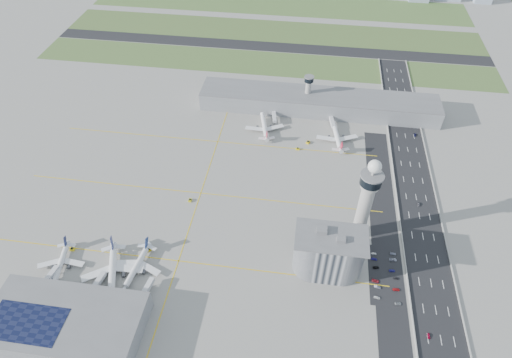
# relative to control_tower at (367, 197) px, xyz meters

# --- Properties ---
(ground) EXTENTS (1000.00, 1000.00, 0.00)m
(ground) POSITION_rel_control_tower_xyz_m (-72.00, -8.00, -35.04)
(ground) COLOR #9D9A92
(grass_strip_0) EXTENTS (480.00, 50.00, 0.08)m
(grass_strip_0) POSITION_rel_control_tower_xyz_m (-92.00, 217.00, -35.00)
(grass_strip_0) COLOR #4D6730
(grass_strip_0) RESTS_ON ground
(grass_strip_1) EXTENTS (480.00, 60.00, 0.08)m
(grass_strip_1) POSITION_rel_control_tower_xyz_m (-92.00, 292.00, -35.00)
(grass_strip_1) COLOR #49602D
(grass_strip_1) RESTS_ON ground
(grass_strip_2) EXTENTS (480.00, 70.00, 0.08)m
(grass_strip_2) POSITION_rel_control_tower_xyz_m (-92.00, 372.00, -35.00)
(grass_strip_2) COLOR #456630
(grass_strip_2) RESTS_ON ground
(runway) EXTENTS (480.00, 22.00, 0.10)m
(runway) POSITION_rel_control_tower_xyz_m (-92.00, 254.00, -34.98)
(runway) COLOR black
(runway) RESTS_ON ground
(highway) EXTENTS (28.00, 500.00, 0.10)m
(highway) POSITION_rel_control_tower_xyz_m (43.00, -8.00, -34.99)
(highway) COLOR black
(highway) RESTS_ON ground
(barrier_left) EXTENTS (0.60, 500.00, 1.20)m
(barrier_left) POSITION_rel_control_tower_xyz_m (29.00, -8.00, -34.44)
(barrier_left) COLOR #9E9E99
(barrier_left) RESTS_ON ground
(barrier_right) EXTENTS (0.60, 500.00, 1.20)m
(barrier_right) POSITION_rel_control_tower_xyz_m (57.00, -8.00, -34.44)
(barrier_right) COLOR #9E9E99
(barrier_right) RESTS_ON ground
(landside_road) EXTENTS (18.00, 260.00, 0.08)m
(landside_road) POSITION_rel_control_tower_xyz_m (18.00, -18.00, -35.00)
(landside_road) COLOR black
(landside_road) RESTS_ON ground
(parking_lot) EXTENTS (20.00, 44.00, 0.10)m
(parking_lot) POSITION_rel_control_tower_xyz_m (16.00, -30.00, -34.99)
(parking_lot) COLOR black
(parking_lot) RESTS_ON ground
(taxiway_line_h_0) EXTENTS (260.00, 0.60, 0.01)m
(taxiway_line_h_0) POSITION_rel_control_tower_xyz_m (-112.00, -38.00, -35.04)
(taxiway_line_h_0) COLOR yellow
(taxiway_line_h_0) RESTS_ON ground
(taxiway_line_h_1) EXTENTS (260.00, 0.60, 0.01)m
(taxiway_line_h_1) POSITION_rel_control_tower_xyz_m (-112.00, 22.00, -35.04)
(taxiway_line_h_1) COLOR yellow
(taxiway_line_h_1) RESTS_ON ground
(taxiway_line_h_2) EXTENTS (260.00, 0.60, 0.01)m
(taxiway_line_h_2) POSITION_rel_control_tower_xyz_m (-112.00, 82.00, -35.04)
(taxiway_line_h_2) COLOR yellow
(taxiway_line_h_2) RESTS_ON ground
(taxiway_line_v) EXTENTS (0.60, 260.00, 0.01)m
(taxiway_line_v) POSITION_rel_control_tower_xyz_m (-112.00, 22.00, -35.04)
(taxiway_line_v) COLOR yellow
(taxiway_line_v) RESTS_ON ground
(control_tower) EXTENTS (14.00, 14.00, 64.50)m
(control_tower) POSITION_rel_control_tower_xyz_m (0.00, 0.00, 0.00)
(control_tower) COLOR #ADAAA5
(control_tower) RESTS_ON ground
(secondary_tower) EXTENTS (8.60, 8.60, 31.90)m
(secondary_tower) POSITION_rel_control_tower_xyz_m (-42.00, 142.00, -16.24)
(secondary_tower) COLOR #ADAAA5
(secondary_tower) RESTS_ON ground
(admin_building) EXTENTS (42.00, 24.00, 33.50)m
(admin_building) POSITION_rel_control_tower_xyz_m (-20.01, -30.00, -19.74)
(admin_building) COLOR #B2B2B7
(admin_building) RESTS_ON ground
(terminal_pier) EXTENTS (210.00, 32.00, 15.80)m
(terminal_pier) POSITION_rel_control_tower_xyz_m (-32.00, 140.00, -27.14)
(terminal_pier) COLOR gray
(terminal_pier) RESTS_ON ground
(near_terminal) EXTENTS (84.00, 42.00, 13.00)m
(near_terminal) POSITION_rel_control_tower_xyz_m (-160.07, -90.02, -28.62)
(near_terminal) COLOR gray
(near_terminal) RESTS_ON ground
(airplane_near_a) EXTENTS (34.96, 39.02, 9.56)m
(airplane_near_a) POSITION_rel_control_tower_xyz_m (-182.66, -52.52, -30.26)
(airplane_near_a) COLOR white
(airplane_near_a) RESTS_ON ground
(airplane_near_b) EXTENTS (50.09, 54.18, 12.40)m
(airplane_near_b) POSITION_rel_control_tower_xyz_m (-148.21, -54.45, -28.84)
(airplane_near_b) COLOR white
(airplane_near_b) RESTS_ON ground
(airplane_near_c) EXTENTS (35.54, 40.43, 10.38)m
(airplane_near_c) POSITION_rel_control_tower_xyz_m (-135.49, -48.04, -29.85)
(airplane_near_c) COLOR white
(airplane_near_c) RESTS_ON ground
(airplane_far_a) EXTENTS (41.75, 46.14, 11.05)m
(airplane_far_a) POSITION_rel_control_tower_xyz_m (-75.75, 104.20, -29.52)
(airplane_far_a) COLOR white
(airplane_far_a) RESTS_ON ground
(airplane_far_b) EXTENTS (41.26, 46.25, 11.45)m
(airplane_far_b) POSITION_rel_control_tower_xyz_m (-14.50, 99.06, -29.31)
(airplane_far_b) COLOR white
(airplane_far_b) RESTS_ON ground
(jet_bridge_near_0) EXTENTS (5.39, 14.31, 5.70)m
(jet_bridge_near_0) POSITION_rel_control_tower_xyz_m (-185.00, -69.00, -32.19)
(jet_bridge_near_0) COLOR silver
(jet_bridge_near_0) RESTS_ON ground
(jet_bridge_near_1) EXTENTS (5.39, 14.31, 5.70)m
(jet_bridge_near_1) POSITION_rel_control_tower_xyz_m (-155.00, -69.00, -32.19)
(jet_bridge_near_1) COLOR silver
(jet_bridge_near_1) RESTS_ON ground
(jet_bridge_near_2) EXTENTS (5.39, 14.31, 5.70)m
(jet_bridge_near_2) POSITION_rel_control_tower_xyz_m (-125.00, -69.00, -32.19)
(jet_bridge_near_2) COLOR silver
(jet_bridge_near_2) RESTS_ON ground
(jet_bridge_far_0) EXTENTS (5.39, 14.31, 5.70)m
(jet_bridge_far_0) POSITION_rel_control_tower_xyz_m (-70.00, 124.00, -32.19)
(jet_bridge_far_0) COLOR silver
(jet_bridge_far_0) RESTS_ON ground
(jet_bridge_far_1) EXTENTS (5.39, 14.31, 5.70)m
(jet_bridge_far_1) POSITION_rel_control_tower_xyz_m (-20.00, 124.00, -32.19)
(jet_bridge_far_1) COLOR silver
(jet_bridge_far_1) RESTS_ON ground
(tug_0) EXTENTS (3.22, 2.32, 1.80)m
(tug_0) POSITION_rel_control_tower_xyz_m (-181.80, -39.40, -34.14)
(tug_0) COLOR yellow
(tug_0) RESTS_ON ground
(tug_1) EXTENTS (3.46, 3.48, 1.69)m
(tug_1) POSITION_rel_control_tower_xyz_m (-132.98, -32.90, -34.20)
(tug_1) COLOR #DEBE0E
(tug_1) RESTS_ON ground
(tug_2) EXTENTS (3.23, 2.54, 1.67)m
(tug_2) POSITION_rel_control_tower_xyz_m (-142.71, -45.47, -34.20)
(tug_2) COLOR #FAD000
(tug_2) RESTS_ON ground
(tug_3) EXTENTS (2.16, 3.05, 1.73)m
(tug_3) POSITION_rel_control_tower_xyz_m (-117.69, 13.29, -34.18)
(tug_3) COLOR #D4C70E
(tug_3) RESTS_ON ground
(tug_4) EXTENTS (3.39, 4.00, 1.97)m
(tug_4) POSITION_rel_control_tower_xyz_m (-37.78, 90.80, -34.05)
(tug_4) COLOR yellow
(tug_4) RESTS_ON ground
(tug_5) EXTENTS (3.04, 2.23, 1.67)m
(tug_5) POSITION_rel_control_tower_xyz_m (-45.61, 81.23, -34.21)
(tug_5) COLOR yellow
(tug_5) RESTS_ON ground
(car_lot_0) EXTENTS (3.78, 1.99, 1.23)m
(car_lot_0) POSITION_rel_control_tower_xyz_m (10.07, -46.88, -34.43)
(car_lot_0) COLOR white
(car_lot_0) RESTS_ON ground
(car_lot_1) EXTENTS (4.10, 1.93, 1.30)m
(car_lot_1) POSITION_rel_control_tower_xyz_m (10.72, -39.69, -34.39)
(car_lot_1) COLOR gray
(car_lot_1) RESTS_ON ground
(car_lot_2) EXTENTS (4.58, 2.66, 1.20)m
(car_lot_2) POSITION_rel_control_tower_xyz_m (9.82, -35.60, -34.44)
(car_lot_2) COLOR #AB2533
(car_lot_2) RESTS_ON ground
(car_lot_3) EXTENTS (4.26, 2.30, 1.17)m
(car_lot_3) POSITION_rel_control_tower_xyz_m (10.68, -25.74, -34.45)
(car_lot_3) COLOR black
(car_lot_3) RESTS_ON ground
(car_lot_4) EXTENTS (3.86, 1.72, 1.29)m
(car_lot_4) POSITION_rel_control_tower_xyz_m (9.84, -19.53, -34.40)
(car_lot_4) COLOR navy
(car_lot_4) RESTS_ON ground
(car_lot_5) EXTENTS (3.46, 1.58, 1.10)m
(car_lot_5) POSITION_rel_control_tower_xyz_m (9.89, -15.34, -34.49)
(car_lot_5) COLOR silver
(car_lot_5) RESTS_ON ground
(car_lot_6) EXTENTS (4.15, 2.37, 1.09)m
(car_lot_6) POSITION_rel_control_tower_xyz_m (21.84, -49.18, -34.50)
(car_lot_6) COLOR #999EA2
(car_lot_6) RESTS_ON ground
(car_lot_7) EXTENTS (4.30, 2.08, 1.21)m
(car_lot_7) POSITION_rel_control_tower_xyz_m (21.64, -39.90, -34.44)
(car_lot_7) COLOR #B1161B
(car_lot_7) RESTS_ON ground
(car_lot_8) EXTENTS (3.32, 1.49, 1.11)m
(car_lot_8) POSITION_rel_control_tower_xyz_m (22.20, -31.96, -34.49)
(car_lot_8) COLOR #26262A
(car_lot_8) RESTS_ON ground
(car_lot_9) EXTENTS (3.78, 1.68, 1.21)m
(car_lot_9) POSITION_rel_control_tower_xyz_m (20.30, -26.88, -34.44)
(car_lot_9) COLOR navy
(car_lot_9) RESTS_ON ground
(car_lot_10) EXTENTS (4.78, 2.66, 1.27)m
(car_lot_10) POSITION_rel_control_tower_xyz_m (21.57, -18.42, -34.41)
(car_lot_10) COLOR #B2B5C8
(car_lot_10) RESTS_ON ground
(car_lot_11) EXTENTS (3.92, 1.75, 1.12)m
(car_lot_11) POSITION_rel_control_tower_xyz_m (22.12, -13.65, -34.48)
(car_lot_11) COLOR #9598AF
(car_lot_11) RESTS_ON ground
(car_hw_0) EXTENTS (1.40, 3.37, 1.14)m
(car_hw_0) POSITION_rel_control_tower_xyz_m (36.57, -66.82, -34.47)
(car_hw_0) COLOR maroon
(car_hw_0) RESTS_ON ground
(car_hw_1) EXTENTS (1.32, 3.64, 1.19)m
(car_hw_1) POSITION_rel_control_tower_xyz_m (43.65, 32.54, -34.44)
(car_hw_1) COLOR #2B2A30
(car_hw_1) RESTS_ON ground
(car_hw_2) EXTENTS (2.35, 4.25, 1.13)m
(car_hw_2) POSITION_rel_control_tower_xyz_m (50.96, 113.69, -34.48)
(car_hw_2) COLOR #171947
(car_hw_2) RESTS_ON ground
(car_hw_4) EXTENTS (1.96, 3.95, 1.29)m
(car_hw_4) POSITION_rel_control_tower_xyz_m (36.19, 173.51, -34.39)
(car_hw_4) COLOR #9C9C9C
(car_hw_4) RESTS_ON ground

